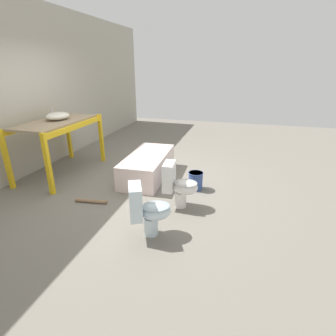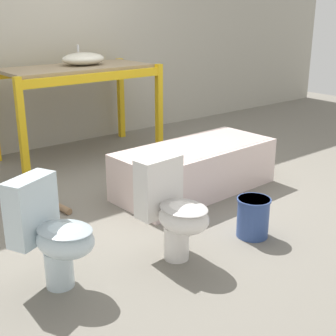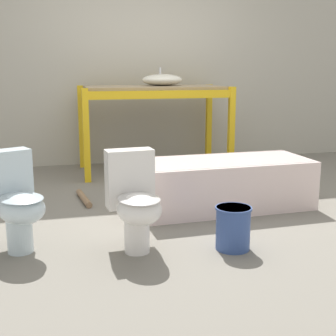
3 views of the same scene
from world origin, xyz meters
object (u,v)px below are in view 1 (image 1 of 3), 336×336
(toilet_near, at_px, (148,209))
(bathtub_main, at_px, (148,164))
(toilet_far, at_px, (178,185))
(bucket_white, at_px, (196,180))
(sink_basin, at_px, (58,116))

(toilet_near, bearing_deg, bathtub_main, -5.05)
(bathtub_main, xyz_separation_m, toilet_far, (-0.97, -0.84, 0.11))
(bathtub_main, distance_m, bucket_white, 1.03)
(sink_basin, height_order, bucket_white, sink_basin)
(toilet_far, relative_size, bucket_white, 2.26)
(toilet_far, bearing_deg, bathtub_main, 35.96)
(toilet_near, bearing_deg, bucket_white, -37.95)
(toilet_far, height_order, bucket_white, toilet_far)
(toilet_near, height_order, bucket_white, toilet_near)
(sink_basin, relative_size, toilet_far, 0.71)
(sink_basin, bearing_deg, bathtub_main, -84.55)
(bathtub_main, height_order, bucket_white, bathtub_main)
(bathtub_main, distance_m, toilet_far, 1.29)
(toilet_near, relative_size, bucket_white, 2.26)
(toilet_near, bearing_deg, sink_basin, 31.00)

